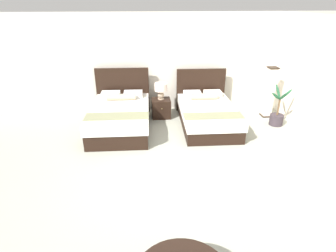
{
  "coord_description": "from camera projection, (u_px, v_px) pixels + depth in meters",
  "views": [
    {
      "loc": [
        -0.54,
        -3.93,
        2.81
      ],
      "look_at": [
        -0.07,
        0.61,
        0.7
      ],
      "focal_mm": 29.33,
      "sensor_mm": 36.0,
      "label": 1
    }
  ],
  "objects": [
    {
      "name": "ground_plane",
      "position": [
        175.0,
        177.0,
        4.78
      ],
      "size": [
        10.11,
        10.3,
        0.02
      ],
      "primitive_type": "cube",
      "color": "#A1A393"
    },
    {
      "name": "bed_near_corner",
      "position": [
        207.0,
        113.0,
        6.68
      ],
      "size": [
        1.37,
        2.18,
        1.15
      ],
      "color": "black",
      "rests_on": "ground"
    },
    {
      "name": "wall_back",
      "position": [
        160.0,
        63.0,
        7.27
      ],
      "size": [
        10.11,
        0.12,
        2.54
      ],
      "primitive_type": "cube",
      "color": "silver",
      "rests_on": "ground"
    },
    {
      "name": "potted_palm",
      "position": [
        277.0,
        116.0,
        6.67
      ],
      "size": [
        0.54,
        0.62,
        0.96
      ],
      "color": "#382F35",
      "rests_on": "ground"
    },
    {
      "name": "table_lamp",
      "position": [
        161.0,
        89.0,
        6.92
      ],
      "size": [
        0.32,
        0.32,
        0.42
      ],
      "color": "tan",
      "rests_on": "nightstand"
    },
    {
      "name": "nightstand",
      "position": [
        161.0,
        108.0,
        7.12
      ],
      "size": [
        0.47,
        0.46,
        0.48
      ],
      "color": "black",
      "rests_on": "ground"
    },
    {
      "name": "floor_lamp_corner",
      "position": [
        269.0,
        92.0,
        7.0
      ],
      "size": [
        0.25,
        0.25,
        1.3
      ],
      "color": "black",
      "rests_on": "ground"
    },
    {
      "name": "bed_near_window",
      "position": [
        120.0,
        116.0,
        6.47
      ],
      "size": [
        1.43,
        2.2,
        1.22
      ],
      "color": "black",
      "rests_on": "ground"
    }
  ]
}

